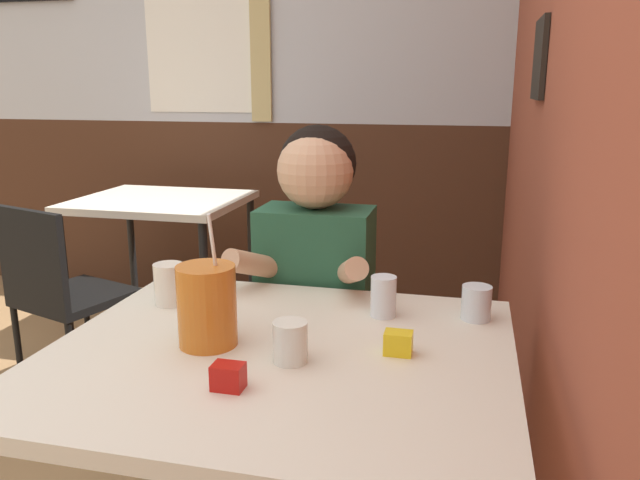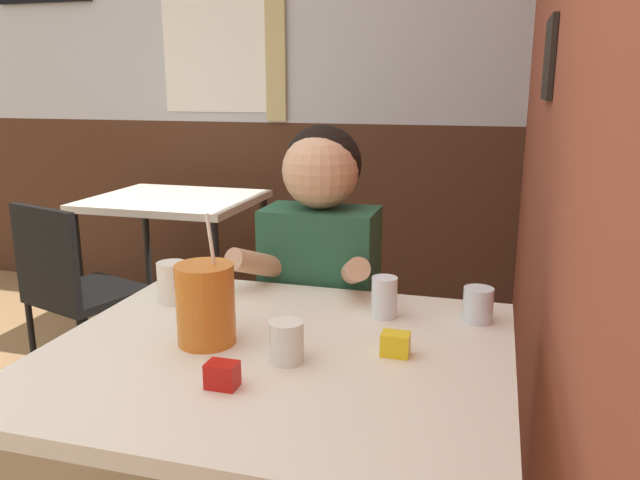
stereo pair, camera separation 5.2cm
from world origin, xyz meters
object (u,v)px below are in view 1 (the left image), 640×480
Objects in this scene: main_table at (279,377)px; chair_near_window at (59,287)px; cocktail_pitcher at (207,305)px; background_table at (161,215)px; person_seated at (316,303)px.

chair_near_window is (-1.27, 0.96, -0.20)m from main_table.
cocktail_pitcher is at bearing -176.90° from main_table.
background_table is (-1.15, 1.66, -0.02)m from main_table.
chair_near_window is 2.80× the size of cocktail_pitcher.
background_table is at bearing 97.99° from chair_near_window.
main_table is 0.57m from person_seated.
main_table is at bearing -19.18° from chair_near_window.
person_seated is 0.61m from cocktail_pitcher.
person_seated is at bearing -0.29° from chair_near_window.
background_table is at bearing 120.81° from cocktail_pitcher.
background_table is 0.98× the size of chair_near_window.
person_seated reaches higher than background_table.
person_seated reaches higher than main_table.
cocktail_pitcher is (-0.10, -0.57, 0.19)m from person_seated.
main_table is 1.20× the size of chair_near_window.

